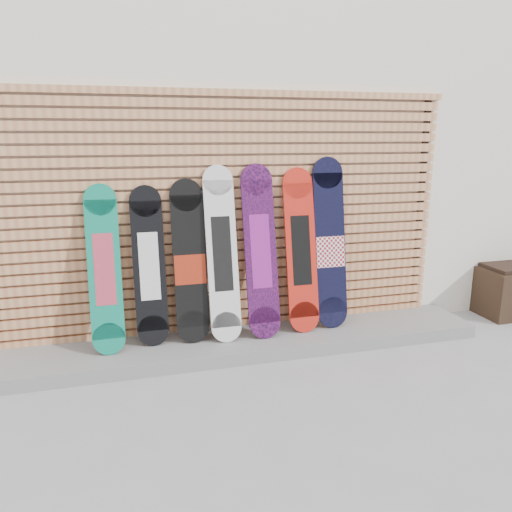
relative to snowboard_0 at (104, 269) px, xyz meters
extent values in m
plane|color=gray|center=(1.24, -0.76, -0.82)|extent=(80.00, 80.00, 0.00)
cube|color=white|center=(1.74, 2.74, 0.98)|extent=(12.00, 5.00, 3.60)
cube|color=slate|center=(1.09, -0.08, -0.76)|extent=(4.60, 0.70, 0.12)
cube|color=#C67F52|center=(1.09, 0.21, -0.68)|extent=(4.20, 0.05, 0.08)
cube|color=#C67F52|center=(1.09, 0.21, -0.58)|extent=(4.20, 0.05, 0.08)
cube|color=#C67F52|center=(1.09, 0.21, -0.49)|extent=(4.20, 0.05, 0.07)
cube|color=#C67F52|center=(1.09, 0.21, -0.39)|extent=(4.20, 0.05, 0.07)
cube|color=#C67F52|center=(1.09, 0.21, -0.29)|extent=(4.20, 0.05, 0.07)
cube|color=#C67F52|center=(1.09, 0.21, -0.19)|extent=(4.20, 0.05, 0.07)
cube|color=#C67F52|center=(1.09, 0.21, -0.10)|extent=(4.20, 0.05, 0.07)
cube|color=#C67F52|center=(1.09, 0.21, 0.00)|extent=(4.20, 0.05, 0.07)
cube|color=#C67F52|center=(1.09, 0.21, 0.10)|extent=(4.20, 0.05, 0.07)
cube|color=#C67F52|center=(1.09, 0.21, 0.19)|extent=(4.20, 0.05, 0.08)
cube|color=#C67F52|center=(1.09, 0.21, 0.29)|extent=(4.20, 0.05, 0.08)
cube|color=#C67F52|center=(1.09, 0.21, 0.39)|extent=(4.20, 0.05, 0.08)
cube|color=#C67F52|center=(1.09, 0.21, 0.48)|extent=(4.20, 0.05, 0.08)
cube|color=#C67F52|center=(1.09, 0.21, 0.58)|extent=(4.20, 0.05, 0.08)
cube|color=#C67F52|center=(1.09, 0.21, 0.68)|extent=(4.20, 0.05, 0.08)
cube|color=#C67F52|center=(1.09, 0.21, 0.78)|extent=(4.20, 0.05, 0.08)
cube|color=#C67F52|center=(1.09, 0.21, 0.87)|extent=(4.20, 0.05, 0.08)
cube|color=#C67F52|center=(1.09, 0.21, 0.97)|extent=(4.20, 0.05, 0.08)
cube|color=#C67F52|center=(1.09, 0.21, 1.07)|extent=(4.20, 0.05, 0.08)
cube|color=#C67F52|center=(1.09, 0.21, 1.16)|extent=(4.20, 0.05, 0.08)
cube|color=#C67F52|center=(1.09, 0.21, 1.26)|extent=(4.20, 0.05, 0.08)
cube|color=#C67F52|center=(1.09, 0.21, 1.36)|extent=(4.20, 0.05, 0.08)
cube|color=black|center=(3.11, 0.23, 0.30)|extent=(0.06, 0.04, 2.23)
cube|color=#C67F52|center=(1.09, 0.21, 1.45)|extent=(4.26, 0.07, 0.06)
cube|color=#0D7D63|center=(0.00, 0.00, 0.00)|extent=(0.27, 0.30, 1.14)
cylinder|color=#0D7D63|center=(0.00, -0.14, -0.57)|extent=(0.27, 0.09, 0.27)
cylinder|color=#0D7D63|center=(0.00, 0.14, 0.57)|extent=(0.27, 0.09, 0.27)
cube|color=#CA475A|center=(0.00, 0.00, 0.00)|extent=(0.17, 0.17, 0.59)
cube|color=black|center=(0.37, 0.04, -0.01)|extent=(0.27, 0.23, 1.11)
cylinder|color=black|center=(0.37, -0.06, -0.56)|extent=(0.27, 0.07, 0.27)
cylinder|color=black|center=(0.37, 0.15, 0.54)|extent=(0.27, 0.07, 0.27)
cube|color=silver|center=(0.37, 0.04, -0.01)|extent=(0.17, 0.13, 0.58)
cube|color=black|center=(0.72, 0.03, 0.01)|extent=(0.29, 0.25, 1.14)
cylinder|color=black|center=(0.72, -0.08, -0.56)|extent=(0.29, 0.08, 0.29)
cylinder|color=black|center=(0.72, 0.14, 0.58)|extent=(0.29, 0.08, 0.29)
cube|color=maroon|center=(0.72, 0.02, -0.06)|extent=(0.27, 0.08, 0.26)
cube|color=silver|center=(1.00, 0.00, 0.07)|extent=(0.27, 0.31, 1.27)
cylinder|color=silver|center=(1.00, -0.15, -0.56)|extent=(0.27, 0.08, 0.27)
cylinder|color=silver|center=(1.00, 0.14, 0.70)|extent=(0.27, 0.08, 0.27)
cube|color=black|center=(1.00, 0.00, 0.07)|extent=(0.17, 0.17, 0.65)
cube|color=black|center=(1.35, -0.01, 0.07)|extent=(0.29, 0.31, 1.26)
cylinder|color=black|center=(1.35, -0.15, -0.56)|extent=(0.29, 0.09, 0.29)
cylinder|color=black|center=(1.35, 0.14, 0.70)|extent=(0.29, 0.09, 0.29)
cube|color=#901C88|center=(1.35, -0.01, 0.07)|extent=(0.18, 0.18, 0.65)
cube|color=red|center=(1.75, 0.01, 0.05)|extent=(0.29, 0.28, 1.22)
cylinder|color=red|center=(1.75, -0.12, -0.56)|extent=(0.29, 0.08, 0.29)
cylinder|color=red|center=(1.75, 0.14, 0.66)|extent=(0.29, 0.08, 0.29)
cube|color=black|center=(1.75, 0.01, 0.05)|extent=(0.18, 0.16, 0.63)
cube|color=black|center=(2.05, 0.03, 0.10)|extent=(0.30, 0.25, 1.30)
cylinder|color=black|center=(2.05, -0.08, -0.55)|extent=(0.30, 0.07, 0.30)
cylinder|color=black|center=(2.05, 0.15, 0.75)|extent=(0.30, 0.07, 0.30)
cube|color=white|center=(2.05, 0.02, 0.02)|extent=(0.28, 0.08, 0.29)
camera|label=1|loc=(0.16, -4.21, 1.10)|focal=35.00mm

